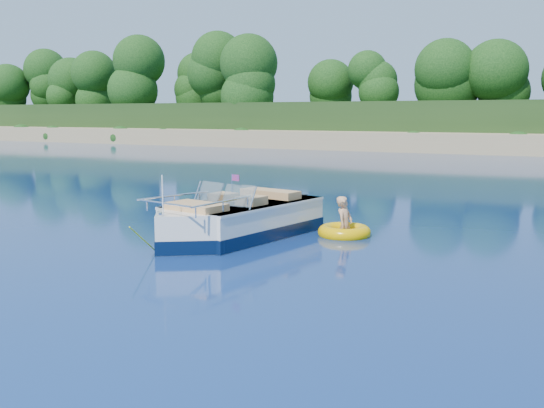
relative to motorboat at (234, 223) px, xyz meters
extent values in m
plane|color=#091641|center=(0.67, -0.42, -0.37)|extent=(160.00, 160.00, 0.00)
cube|color=#A0875D|center=(0.67, 37.58, 0.13)|extent=(170.00, 8.00, 2.00)
cube|color=#1C3515|center=(0.67, 64.58, 0.63)|extent=(170.00, 56.00, 6.00)
cylinder|color=#301E10|center=(-44.33, 40.58, 2.53)|extent=(0.44, 0.44, 2.80)
sphere|color=black|center=(-44.33, 40.58, 5.19)|extent=(4.62, 4.62, 4.62)
cylinder|color=#301E10|center=(-17.33, 40.08, 2.73)|extent=(0.44, 0.44, 3.20)
sphere|color=black|center=(-17.33, 40.08, 5.77)|extent=(5.28, 5.28, 5.28)
cylinder|color=#301E10|center=(0.67, 41.58, 2.93)|extent=(0.44, 0.44, 3.60)
sphere|color=black|center=(0.67, 41.58, 6.35)|extent=(5.94, 5.94, 5.94)
cube|color=silver|center=(0.07, 0.38, -0.06)|extent=(2.72, 4.15, 1.06)
cube|color=silver|center=(-0.27, -1.40, -0.06)|extent=(1.99, 1.99, 1.06)
cube|color=black|center=(0.07, 0.38, -0.21)|extent=(2.76, 4.19, 0.30)
cube|color=black|center=(-0.27, -1.40, -0.21)|extent=(2.03, 2.03, 0.30)
cube|color=tan|center=(0.13, 0.68, 0.23)|extent=(2.11, 2.94, 0.10)
cube|color=silver|center=(0.07, 0.38, 0.44)|extent=(2.76, 4.16, 0.06)
cube|color=black|center=(0.48, 2.44, -0.02)|extent=(0.62, 0.46, 0.91)
cube|color=#8C9EA5|center=(-0.51, -0.23, 0.73)|extent=(0.83, 0.51, 0.49)
cube|color=#8C9EA5|center=(0.39, -0.40, 0.73)|extent=(0.80, 0.31, 0.49)
cube|color=tan|center=(-0.42, 0.22, 0.47)|extent=(0.65, 0.65, 0.41)
cube|color=tan|center=(0.47, 0.04, 0.47)|extent=(0.65, 0.65, 0.41)
cube|color=tan|center=(0.27, 1.38, 0.47)|extent=(1.66, 0.85, 0.39)
cube|color=tan|center=(-0.24, -1.21, 0.45)|extent=(1.46, 1.00, 0.34)
cylinder|color=silver|center=(-0.42, -2.16, 0.90)|extent=(0.03, 0.03, 0.86)
cube|color=red|center=(0.30, -0.39, 1.14)|extent=(0.22, 0.06, 0.14)
cube|color=silver|center=(-0.43, -2.20, 0.50)|extent=(0.11, 0.08, 0.05)
cylinder|color=#FEFC1B|center=(-0.65, -2.52, -0.02)|extent=(0.19, 1.08, 0.78)
torus|color=#E9AA00|center=(2.25, 1.52, -0.29)|extent=(1.69, 1.69, 0.34)
torus|color=red|center=(2.25, 1.52, -0.27)|extent=(1.39, 1.39, 0.11)
imported|color=tan|center=(2.27, 1.50, -0.37)|extent=(0.38, 0.80, 1.56)
camera|label=1|loc=(7.42, -12.23, 2.59)|focal=40.00mm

